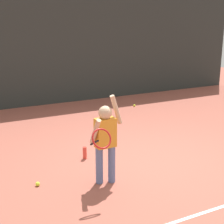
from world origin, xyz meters
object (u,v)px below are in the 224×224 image
at_px(tennis_ball_0, 38,184).
at_px(tennis_ball_4, 134,105).
at_px(water_bottle, 85,153).
at_px(tennis_player, 105,138).

height_order(tennis_ball_0, tennis_ball_4, same).
height_order(water_bottle, tennis_ball_0, water_bottle).
xyz_separation_m(tennis_ball_0, tennis_ball_4, (3.71, 3.43, 0.00)).
bearing_deg(tennis_ball_0, tennis_player, -21.25).
relative_size(water_bottle, tennis_ball_4, 3.33).
distance_m(tennis_player, water_bottle, 1.17).
relative_size(tennis_ball_0, tennis_ball_4, 1.00).
xyz_separation_m(tennis_player, tennis_ball_4, (2.76, 3.79, -0.69)).
xyz_separation_m(tennis_player, tennis_ball_0, (-0.95, 0.37, -0.69)).
height_order(water_bottle, tennis_ball_4, water_bottle).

